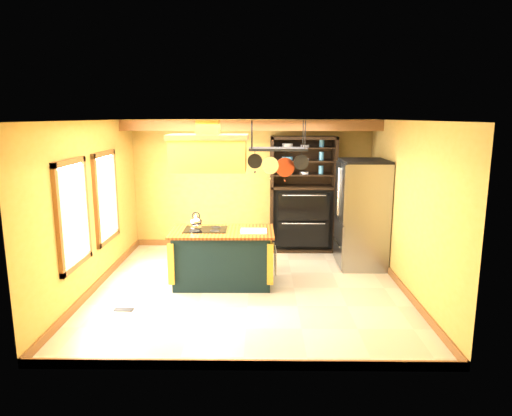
{
  "coord_description": "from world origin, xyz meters",
  "views": [
    {
      "loc": [
        0.2,
        -7.09,
        2.76
      ],
      "look_at": [
        0.11,
        0.3,
        1.27
      ],
      "focal_mm": 32.0,
      "sensor_mm": 36.0,
      "label": 1
    }
  ],
  "objects_px": {
    "refrigerator": "(361,216)",
    "range_hood": "(209,151)",
    "kitchen_island": "(223,257)",
    "hutch": "(302,207)",
    "pot_rack": "(278,155)"
  },
  "relations": [
    {
      "from": "refrigerator",
      "to": "hutch",
      "type": "height_order",
      "value": "hutch"
    },
    {
      "from": "refrigerator",
      "to": "kitchen_island",
      "type": "bearing_deg",
      "value": -157.76
    },
    {
      "from": "pot_rack",
      "to": "hutch",
      "type": "distance_m",
      "value": 2.49
    },
    {
      "from": "hutch",
      "to": "pot_rack",
      "type": "bearing_deg",
      "value": -105.89
    },
    {
      "from": "pot_rack",
      "to": "kitchen_island",
      "type": "bearing_deg",
      "value": -179.89
    },
    {
      "from": "refrigerator",
      "to": "range_hood",
      "type": "bearing_deg",
      "value": -159.23
    },
    {
      "from": "range_hood",
      "to": "refrigerator",
      "type": "bearing_deg",
      "value": 20.77
    },
    {
      "from": "pot_rack",
      "to": "refrigerator",
      "type": "distance_m",
      "value": 2.25
    },
    {
      "from": "pot_rack",
      "to": "refrigerator",
      "type": "height_order",
      "value": "pot_rack"
    },
    {
      "from": "kitchen_island",
      "to": "refrigerator",
      "type": "xyz_separation_m",
      "value": [
        2.5,
        1.02,
        0.48
      ]
    },
    {
      "from": "range_hood",
      "to": "hutch",
      "type": "bearing_deg",
      "value": 50.71
    },
    {
      "from": "range_hood",
      "to": "hutch",
      "type": "distance_m",
      "value": 2.98
    },
    {
      "from": "pot_rack",
      "to": "refrigerator",
      "type": "relative_size",
      "value": 0.5
    },
    {
      "from": "range_hood",
      "to": "hutch",
      "type": "relative_size",
      "value": 0.53
    },
    {
      "from": "refrigerator",
      "to": "hutch",
      "type": "distance_m",
      "value": 1.45
    }
  ]
}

